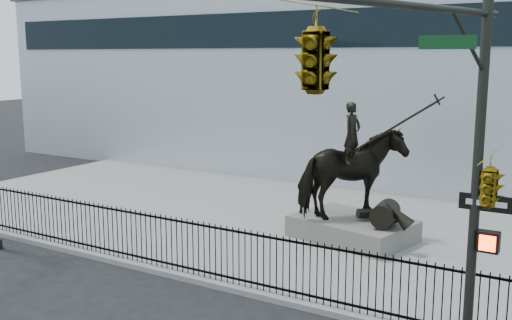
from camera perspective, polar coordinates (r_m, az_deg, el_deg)
The scene contains 7 objects.
ground at distance 15.29m, azimuth -8.24°, elevation -12.83°, with size 120.00×120.00×0.00m, color black.
plaza at distance 20.82m, azimuth 4.11°, elevation -6.29°, with size 30.00×12.00×0.15m, color gray.
building at distance 32.16m, azimuth 14.90°, elevation 7.16°, with size 44.00×14.00×9.00m, color silver.
picket_fence at distance 15.89m, azimuth -5.44°, elevation -8.40°, with size 22.10×0.10×1.50m.
statue_plinth at distance 19.28m, azimuth 9.17°, elevation -6.46°, with size 3.55×2.44×0.66m, color #63615A.
equestrian_statue at distance 18.83m, azimuth 9.48°, elevation -1.46°, with size 4.45×3.25×3.85m.
traffic_signal_right at distance 9.25m, azimuth 14.82°, elevation 3.12°, with size 2.17×6.86×7.00m.
Camera 1 is at (9.03, -10.83, 5.91)m, focal length 42.00 mm.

